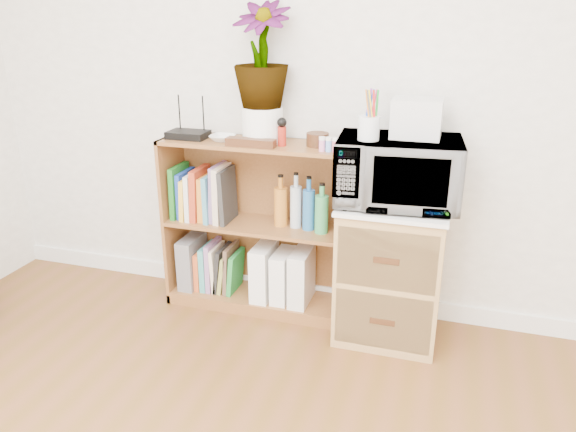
% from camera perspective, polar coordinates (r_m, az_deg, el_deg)
% --- Properties ---
extents(skirting_board, '(4.00, 0.02, 0.10)m').
position_cam_1_polar(skirting_board, '(3.28, 3.53, -7.88)').
color(skirting_board, white).
rests_on(skirting_board, ground).
extents(bookshelf, '(1.00, 0.30, 0.95)m').
position_cam_1_polar(bookshelf, '(3.07, -3.29, -1.15)').
color(bookshelf, brown).
rests_on(bookshelf, ground).
extents(wicker_unit, '(0.50, 0.45, 0.70)m').
position_cam_1_polar(wicker_unit, '(2.89, 10.38, -5.59)').
color(wicker_unit, '#9E7542').
rests_on(wicker_unit, ground).
extents(microwave, '(0.60, 0.44, 0.32)m').
position_cam_1_polar(microwave, '(2.69, 11.06, 4.46)').
color(microwave, silver).
rests_on(microwave, wicker_unit).
extents(pen_cup, '(0.10, 0.10, 0.11)m').
position_cam_1_polar(pen_cup, '(2.59, 8.20, 8.83)').
color(pen_cup, white).
rests_on(pen_cup, microwave).
extents(small_appliance, '(0.22, 0.19, 0.18)m').
position_cam_1_polar(small_appliance, '(2.68, 12.96, 9.67)').
color(small_appliance, silver).
rests_on(small_appliance, microwave).
extents(router, '(0.21, 0.14, 0.04)m').
position_cam_1_polar(router, '(3.05, -10.11, 8.15)').
color(router, black).
rests_on(router, bookshelf).
extents(white_bowl, '(0.13, 0.13, 0.03)m').
position_cam_1_polar(white_bowl, '(2.95, -6.66, 7.88)').
color(white_bowl, silver).
rests_on(white_bowl, bookshelf).
extents(plant_pot, '(0.21, 0.21, 0.18)m').
position_cam_1_polar(plant_pot, '(2.91, -2.60, 9.28)').
color(plant_pot, white).
rests_on(plant_pot, bookshelf).
extents(potted_plant, '(0.29, 0.29, 0.51)m').
position_cam_1_polar(potted_plant, '(2.86, -2.71, 16.04)').
color(potted_plant, '#367930').
rests_on(potted_plant, plant_pot).
extents(trinket_box, '(0.25, 0.06, 0.04)m').
position_cam_1_polar(trinket_box, '(2.82, -3.81, 7.46)').
color(trinket_box, '#38210F').
rests_on(trinket_box, bookshelf).
extents(kokeshi_doll, '(0.04, 0.04, 0.10)m').
position_cam_1_polar(kokeshi_doll, '(2.82, -0.62, 8.10)').
color(kokeshi_doll, maroon).
rests_on(kokeshi_doll, bookshelf).
extents(wooden_bowl, '(0.11, 0.11, 0.07)m').
position_cam_1_polar(wooden_bowl, '(2.83, 3.02, 7.77)').
color(wooden_bowl, '#34200E').
rests_on(wooden_bowl, bookshelf).
extents(paint_jars, '(0.11, 0.04, 0.05)m').
position_cam_1_polar(paint_jars, '(2.72, 4.15, 7.08)').
color(paint_jars, pink).
rests_on(paint_jars, bookshelf).
extents(file_box, '(0.09, 0.24, 0.30)m').
position_cam_1_polar(file_box, '(3.32, -9.69, -4.50)').
color(file_box, slate).
rests_on(file_box, bookshelf).
extents(magazine_holder_left, '(0.10, 0.25, 0.31)m').
position_cam_1_polar(magazine_holder_left, '(3.14, -2.42, -5.57)').
color(magazine_holder_left, white).
rests_on(magazine_holder_left, bookshelf).
extents(magazine_holder_mid, '(0.09, 0.22, 0.28)m').
position_cam_1_polar(magazine_holder_mid, '(3.12, -0.53, -6.06)').
color(magazine_holder_mid, white).
rests_on(magazine_holder_mid, bookshelf).
extents(magazine_holder_right, '(0.10, 0.24, 0.30)m').
position_cam_1_polar(magazine_holder_right, '(3.09, 1.39, -6.13)').
color(magazine_holder_right, silver).
rests_on(magazine_holder_right, bookshelf).
extents(cookbooks, '(0.33, 0.20, 0.31)m').
position_cam_1_polar(cookbooks, '(3.12, -8.47, 2.24)').
color(cookbooks, '#1B671E').
rests_on(cookbooks, bookshelf).
extents(liquor_bottles, '(0.30, 0.07, 0.29)m').
position_cam_1_polar(liquor_bottles, '(2.94, 1.33, 1.23)').
color(liquor_bottles, '#BA6E22').
rests_on(liquor_bottles, bookshelf).
extents(lower_books, '(0.25, 0.19, 0.29)m').
position_cam_1_polar(lower_books, '(3.26, -7.06, -5.23)').
color(lower_books, '#CE5424').
rests_on(lower_books, bookshelf).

